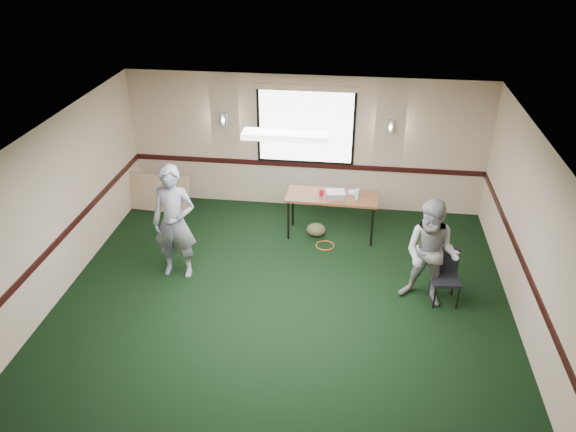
# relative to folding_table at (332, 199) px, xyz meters

# --- Properties ---
(ground) EXTENTS (8.00, 8.00, 0.00)m
(ground) POSITION_rel_folding_table_xyz_m (-0.61, -2.84, -0.77)
(ground) COLOR black
(ground) RESTS_ON ground
(room_shell) EXTENTS (8.00, 8.02, 8.00)m
(room_shell) POSITION_rel_folding_table_xyz_m (-0.61, -0.71, 0.81)
(room_shell) COLOR #CAAB92
(room_shell) RESTS_ON ground
(folding_table) EXTENTS (1.67, 0.72, 0.83)m
(folding_table) POSITION_rel_folding_table_xyz_m (0.00, 0.00, 0.00)
(folding_table) COLOR #4F2416
(folding_table) RESTS_ON ground
(projector) EXTENTS (0.37, 0.33, 0.11)m
(projector) POSITION_rel_folding_table_xyz_m (0.06, -0.06, 0.12)
(projector) COLOR gray
(projector) RESTS_ON folding_table
(game_console) EXTENTS (0.22, 0.20, 0.04)m
(game_console) POSITION_rel_folding_table_xyz_m (0.39, 0.13, 0.08)
(game_console) COLOR silver
(game_console) RESTS_ON folding_table
(red_cup) EXTENTS (0.08, 0.08, 0.12)m
(red_cup) POSITION_rel_folding_table_xyz_m (-0.19, -0.00, 0.12)
(red_cup) COLOR #B20B21
(red_cup) RESTS_ON folding_table
(water_bottle) EXTENTS (0.06, 0.06, 0.21)m
(water_bottle) POSITION_rel_folding_table_xyz_m (0.45, -0.08, 0.16)
(water_bottle) COLOR #99E2FB
(water_bottle) RESTS_ON folding_table
(duffel_bag) EXTENTS (0.42, 0.36, 0.25)m
(duffel_bag) POSITION_rel_folding_table_xyz_m (-0.27, -0.07, -0.64)
(duffel_bag) COLOR #4B462B
(duffel_bag) RESTS_ON ground
(cable_coil) EXTENTS (0.44, 0.44, 0.02)m
(cable_coil) POSITION_rel_folding_table_xyz_m (-0.07, -0.41, -0.76)
(cable_coil) COLOR #E35A1C
(cable_coil) RESTS_ON ground
(folded_table) EXTENTS (1.49, 0.32, 0.76)m
(folded_table) POSITION_rel_folding_table_xyz_m (-3.61, 0.58, -0.39)
(folded_table) COLOR tan
(folded_table) RESTS_ON ground
(conference_chair) EXTENTS (0.45, 0.46, 0.85)m
(conference_chair) POSITION_rel_folding_table_xyz_m (1.86, -1.72, -0.27)
(conference_chair) COLOR black
(conference_chair) RESTS_ON ground
(person_left) EXTENTS (0.71, 0.47, 1.95)m
(person_left) POSITION_rel_folding_table_xyz_m (-2.44, -1.57, 0.21)
(person_left) COLOR #3D4F87
(person_left) RESTS_ON ground
(person_right) EXTENTS (1.02, 0.92, 1.74)m
(person_right) POSITION_rel_folding_table_xyz_m (1.59, -1.84, 0.10)
(person_right) COLOR #7C8FC1
(person_right) RESTS_ON ground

